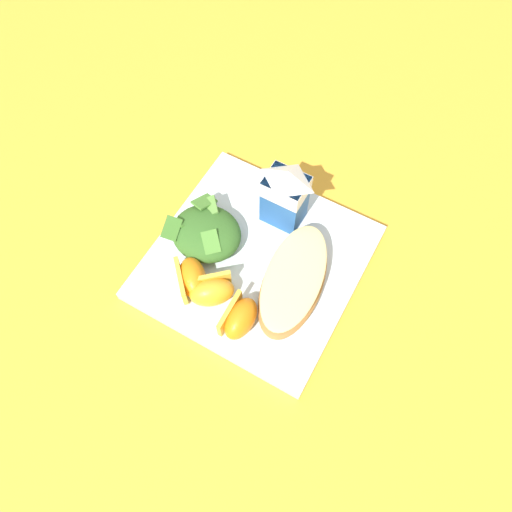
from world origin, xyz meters
TOP-DOWN VIEW (x-y plane):
  - ground at (0.00, 0.00)m, footprint 3.00×3.00m
  - white_plate at (0.00, 0.00)m, footprint 0.28×0.28m
  - cheesy_pizza_bread at (0.06, -0.01)m, footprint 0.11×0.18m
  - green_salad_pile at (-0.08, -0.01)m, footprint 0.10×0.10m
  - milk_carton at (0.00, 0.08)m, footprint 0.06×0.04m
  - orange_wedge_front at (-0.06, -0.08)m, footprint 0.07×0.07m
  - orange_wedge_middle at (-0.02, -0.08)m, footprint 0.07×0.07m
  - orange_wedge_rear at (0.03, -0.09)m, footprint 0.04×0.06m

SIDE VIEW (x-z plane):
  - ground at x=0.00m, z-range 0.00..0.00m
  - white_plate at x=0.00m, z-range 0.00..0.02m
  - cheesy_pizza_bread at x=0.06m, z-range 0.02..0.05m
  - orange_wedge_front at x=-0.06m, z-range 0.02..0.06m
  - orange_wedge_middle at x=-0.02m, z-range 0.02..0.06m
  - orange_wedge_rear at x=0.03m, z-range 0.02..0.06m
  - green_salad_pile at x=-0.08m, z-range 0.01..0.06m
  - milk_carton at x=0.00m, z-range 0.02..0.13m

